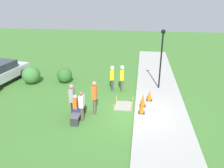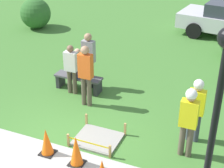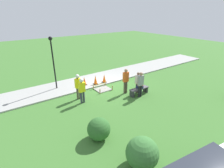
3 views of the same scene
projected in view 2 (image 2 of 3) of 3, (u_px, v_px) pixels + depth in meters
The scene contains 13 objects.
ground_plane at pixel (57, 148), 8.38m from camera, with size 60.00×60.00×0.00m, color #3D702D.
wet_concrete_patch at pixel (97, 139), 8.62m from camera, with size 1.16×1.02×0.36m.
traffic_cone_near_patch at pixel (47, 142), 7.88m from camera, with size 0.34×0.34×0.68m.
traffic_cone_far_patch at pixel (76, 151), 7.55m from camera, with size 0.34×0.34×0.74m.
park_bench at pixel (79, 80), 10.86m from camera, with size 1.54×0.44×0.49m.
person_seated_on_bench at pixel (78, 65), 10.69m from camera, with size 0.36×0.44×0.89m.
worker_supervisor at pixel (189, 117), 7.65m from camera, with size 0.40×0.26×1.78m.
worker_assistant at pixel (196, 106), 8.19m from camera, with size 0.40×0.25×1.71m.
bystander_in_orange_shirt at pixel (86, 72), 9.69m from camera, with size 0.40×0.24×1.86m.
bystander_in_gray_shirt at pixel (71, 67), 10.43m from camera, with size 0.40×0.22×1.60m.
bystander_in_white_shirt at pixel (89, 57), 10.72m from camera, with size 0.40×0.24×1.82m.
lamppost_near at pixel (215, 121), 4.69m from camera, with size 0.28×0.28×3.88m.
shrub_rounded_near at pixel (36, 13), 16.22m from camera, with size 1.44×1.44×1.44m.
Camera 2 is at (3.86, -5.64, 5.26)m, focal length 55.00 mm.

